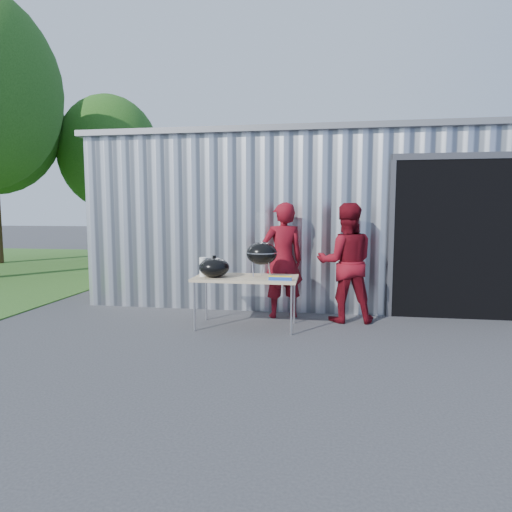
% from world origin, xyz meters
% --- Properties ---
extents(ground, '(80.00, 80.00, 0.00)m').
position_xyz_m(ground, '(0.00, 0.00, 0.00)').
color(ground, '#353537').
extents(building, '(8.20, 6.20, 3.10)m').
position_xyz_m(building, '(0.92, 4.59, 1.54)').
color(building, silver).
rests_on(building, ground).
extents(tree_far, '(3.46, 3.46, 5.74)m').
position_xyz_m(tree_far, '(-6.50, 9.00, 3.73)').
color(tree_far, '#442D19').
rests_on(tree_far, ground).
extents(folding_table, '(1.50, 0.75, 0.75)m').
position_xyz_m(folding_table, '(-0.13, 0.68, 0.71)').
color(folding_table, tan).
rests_on(folding_table, ground).
extents(kettle_grill, '(0.46, 0.46, 0.94)m').
position_xyz_m(kettle_grill, '(0.10, 0.75, 1.17)').
color(kettle_grill, black).
rests_on(kettle_grill, folding_table).
extents(grill_lid, '(0.44, 0.44, 0.32)m').
position_xyz_m(grill_lid, '(-0.57, 0.58, 0.89)').
color(grill_lid, black).
rests_on(grill_lid, folding_table).
extents(paper_towels, '(0.12, 0.12, 0.28)m').
position_xyz_m(paper_towels, '(-0.75, 0.63, 0.89)').
color(paper_towels, white).
rests_on(paper_towels, folding_table).
extents(white_tub, '(0.20, 0.15, 0.10)m').
position_xyz_m(white_tub, '(-0.68, 0.86, 0.80)').
color(white_tub, white).
rests_on(white_tub, folding_table).
extents(foil_box, '(0.32, 0.06, 0.06)m').
position_xyz_m(foil_box, '(0.40, 0.43, 0.78)').
color(foil_box, '#1A43AC').
rests_on(foil_box, folding_table).
extents(person_cook, '(0.78, 0.64, 1.84)m').
position_xyz_m(person_cook, '(0.35, 1.37, 0.92)').
color(person_cook, maroon).
rests_on(person_cook, ground).
extents(person_bystander, '(0.94, 0.76, 1.83)m').
position_xyz_m(person_bystander, '(1.33, 1.27, 0.91)').
color(person_bystander, maroon).
rests_on(person_bystander, ground).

